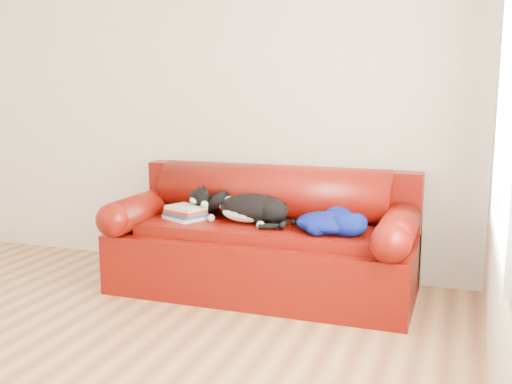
# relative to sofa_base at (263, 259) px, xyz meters

# --- Properties ---
(ground) EXTENTS (4.50, 4.50, 0.00)m
(ground) POSITION_rel_sofa_base_xyz_m (-0.77, -1.49, -0.24)
(ground) COLOR brown
(ground) RESTS_ON ground
(room_shell) EXTENTS (4.52, 4.02, 2.61)m
(room_shell) POSITION_rel_sofa_base_xyz_m (-0.64, -1.48, 1.43)
(room_shell) COLOR beige
(room_shell) RESTS_ON ground
(sofa_base) EXTENTS (2.10, 0.90, 0.50)m
(sofa_base) POSITION_rel_sofa_base_xyz_m (0.00, 0.00, 0.00)
(sofa_base) COLOR #430502
(sofa_base) RESTS_ON ground
(sofa_back) EXTENTS (2.10, 1.01, 0.88)m
(sofa_back) POSITION_rel_sofa_base_xyz_m (-0.00, 0.24, 0.30)
(sofa_back) COLOR #430502
(sofa_back) RESTS_ON ground
(book_stack) EXTENTS (0.34, 0.31, 0.10)m
(book_stack) POSITION_rel_sofa_base_xyz_m (-0.56, -0.08, 0.31)
(book_stack) COLOR beige
(book_stack) RESTS_ON sofa_base
(cat) EXTENTS (0.68, 0.40, 0.26)m
(cat) POSITION_rel_sofa_base_xyz_m (-0.07, -0.03, 0.36)
(cat) COLOR black
(cat) RESTS_ON sofa_base
(blanket) EXTENTS (0.50, 0.41, 0.15)m
(blanket) POSITION_rel_sofa_base_xyz_m (0.50, -0.11, 0.33)
(blanket) COLOR #050249
(blanket) RESTS_ON sofa_base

